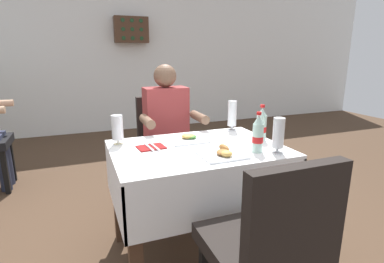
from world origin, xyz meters
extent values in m
plane|color=#473323|center=(0.00, 0.00, 0.00)|extent=(11.00, 11.00, 0.00)
cube|color=white|center=(0.00, 3.80, 1.39)|extent=(11.00, 0.12, 2.78)
cube|color=white|center=(0.13, 0.02, 0.75)|extent=(1.08, 0.77, 0.02)
cube|color=white|center=(0.13, -0.35, 0.58)|extent=(1.08, 0.02, 0.32)
cube|color=white|center=(0.13, 0.40, 0.58)|extent=(1.08, 0.02, 0.32)
cube|color=white|center=(-0.40, 0.02, 0.58)|extent=(0.02, 0.77, 0.32)
cube|color=white|center=(0.66, 0.02, 0.58)|extent=(0.02, 0.77, 0.32)
cube|color=#472D1E|center=(-0.35, -0.30, 0.37)|extent=(0.07, 0.07, 0.74)
cube|color=#472D1E|center=(0.61, -0.30, 0.37)|extent=(0.07, 0.07, 0.74)
cube|color=#472D1E|center=(-0.35, 0.34, 0.37)|extent=(0.07, 0.07, 0.74)
cube|color=#472D1E|center=(0.61, 0.34, 0.37)|extent=(0.07, 0.07, 0.74)
cube|color=black|center=(0.13, 0.70, 0.49)|extent=(0.44, 0.44, 0.08)
cube|color=black|center=(0.13, 0.95, 0.75)|extent=(0.42, 0.06, 0.44)
cube|color=black|center=(-0.04, 0.53, 0.23)|extent=(0.04, 0.04, 0.45)
cube|color=black|center=(0.30, 0.53, 0.23)|extent=(0.04, 0.04, 0.45)
cube|color=black|center=(-0.04, 0.87, 0.23)|extent=(0.04, 0.04, 0.45)
cube|color=black|center=(0.30, 0.87, 0.23)|extent=(0.04, 0.04, 0.45)
cube|color=black|center=(0.13, -0.66, 0.49)|extent=(0.44, 0.44, 0.08)
cube|color=black|center=(0.13, -0.91, 0.75)|extent=(0.42, 0.06, 0.44)
cube|color=black|center=(0.30, -0.49, 0.23)|extent=(0.04, 0.04, 0.45)
cylinder|color=#282D42|center=(0.05, 0.50, 0.23)|extent=(0.10, 0.10, 0.45)
cylinder|color=#282D42|center=(0.21, 0.50, 0.23)|extent=(0.10, 0.10, 0.45)
cube|color=#282D42|center=(0.13, 0.66, 0.51)|extent=(0.34, 0.36, 0.12)
cube|color=#9E3838|center=(0.13, 0.74, 0.82)|extent=(0.36, 0.20, 0.50)
sphere|color=brown|center=(0.13, 0.74, 1.17)|extent=(0.19, 0.19, 0.19)
cylinder|color=brown|center=(-0.08, 0.51, 0.85)|extent=(0.07, 0.26, 0.07)
cylinder|color=brown|center=(0.35, 0.51, 0.85)|extent=(0.07, 0.26, 0.07)
cube|color=white|center=(0.20, -0.17, 0.77)|extent=(0.25, 0.25, 0.01)
ellipsoid|color=gold|center=(0.20, -0.24, 0.79)|extent=(0.09, 0.09, 0.03)
ellipsoid|color=#99602D|center=(0.23, -0.14, 0.79)|extent=(0.04, 0.10, 0.04)
ellipsoid|color=#99602D|center=(0.20, -0.20, 0.79)|extent=(0.12, 0.12, 0.03)
cube|color=white|center=(0.12, 0.20, 0.77)|extent=(0.25, 0.25, 0.01)
ellipsoid|color=#4C8E38|center=(0.14, 0.20, 0.78)|extent=(0.11, 0.10, 0.02)
ellipsoid|color=gold|center=(0.13, 0.20, 0.79)|extent=(0.11, 0.10, 0.03)
cylinder|color=white|center=(0.53, -0.26, 0.76)|extent=(0.07, 0.07, 0.01)
cylinder|color=white|center=(0.53, -0.26, 0.78)|extent=(0.02, 0.02, 0.03)
cylinder|color=white|center=(0.53, -0.26, 0.89)|extent=(0.07, 0.07, 0.18)
cylinder|color=black|center=(0.53, -0.26, 0.83)|extent=(0.06, 0.06, 0.07)
cylinder|color=white|center=(-0.34, 0.26, 0.76)|extent=(0.07, 0.07, 0.01)
cylinder|color=white|center=(-0.34, 0.26, 0.78)|extent=(0.02, 0.02, 0.03)
cylinder|color=white|center=(-0.34, 0.26, 0.88)|extent=(0.07, 0.07, 0.16)
cylinder|color=gold|center=(-0.34, 0.26, 0.86)|extent=(0.07, 0.07, 0.13)
cylinder|color=white|center=(0.55, 0.34, 0.76)|extent=(0.07, 0.07, 0.01)
cylinder|color=white|center=(0.55, 0.34, 0.78)|extent=(0.02, 0.02, 0.03)
cylinder|color=white|center=(0.55, 0.34, 0.89)|extent=(0.07, 0.07, 0.20)
cylinder|color=#C68928|center=(0.55, 0.34, 0.85)|extent=(0.06, 0.06, 0.10)
cylinder|color=silver|center=(0.60, 0.01, 0.85)|extent=(0.07, 0.07, 0.18)
cylinder|color=red|center=(0.60, 0.01, 0.84)|extent=(0.07, 0.07, 0.04)
cone|color=silver|center=(0.60, 0.01, 0.96)|extent=(0.06, 0.06, 0.05)
cylinder|color=red|center=(0.60, 0.01, 1.00)|extent=(0.03, 0.03, 0.02)
cylinder|color=silver|center=(0.43, -0.20, 0.85)|extent=(0.07, 0.07, 0.18)
cylinder|color=red|center=(0.43, -0.20, 0.84)|extent=(0.07, 0.07, 0.04)
cone|color=silver|center=(0.43, -0.20, 0.96)|extent=(0.06, 0.06, 0.05)
cylinder|color=red|center=(0.43, -0.20, 1.00)|extent=(0.03, 0.03, 0.02)
cube|color=maroon|center=(-0.15, 0.12, 0.76)|extent=(0.18, 0.15, 0.01)
cube|color=silver|center=(-0.17, 0.11, 0.77)|extent=(0.03, 0.19, 0.01)
cube|color=silver|center=(-0.13, 0.12, 0.77)|extent=(0.03, 0.19, 0.01)
cube|color=black|center=(-1.28, 1.51, 0.23)|extent=(0.04, 0.04, 0.45)
cube|color=black|center=(-1.28, 1.85, 0.23)|extent=(0.04, 0.04, 0.45)
cylinder|color=#282D42|center=(-1.31, 1.60, 0.23)|extent=(0.10, 0.10, 0.45)
cylinder|color=#282D42|center=(-1.31, 1.76, 0.23)|extent=(0.10, 0.10, 0.45)
cube|color=#472D1E|center=(0.39, 3.64, 1.74)|extent=(0.56, 0.20, 0.42)
cylinder|color=#193D1E|center=(0.24, 3.60, 1.60)|extent=(0.06, 0.14, 0.06)
cylinder|color=#193D1E|center=(0.39, 3.60, 1.60)|extent=(0.06, 0.14, 0.06)
cylinder|color=#193D1E|center=(0.54, 3.60, 1.60)|extent=(0.06, 0.14, 0.06)
cylinder|color=#193D1E|center=(0.24, 3.60, 1.74)|extent=(0.06, 0.14, 0.06)
cylinder|color=#193D1E|center=(0.39, 3.60, 1.74)|extent=(0.06, 0.14, 0.06)
cylinder|color=#193D1E|center=(0.54, 3.60, 1.74)|extent=(0.06, 0.14, 0.06)
cylinder|color=#193D1E|center=(0.24, 3.60, 1.88)|extent=(0.06, 0.14, 0.06)
cylinder|color=#193D1E|center=(0.39, 3.60, 1.88)|extent=(0.06, 0.14, 0.06)
cylinder|color=#193D1E|center=(0.54, 3.60, 1.88)|extent=(0.06, 0.14, 0.06)
camera|label=1|loc=(-0.56, -1.67, 1.34)|focal=27.92mm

